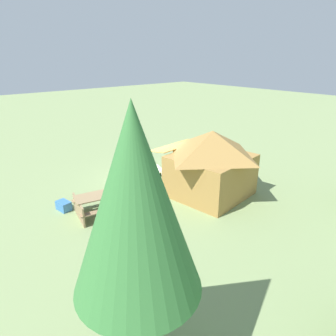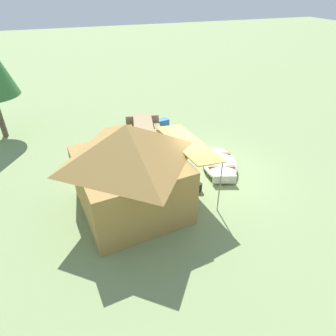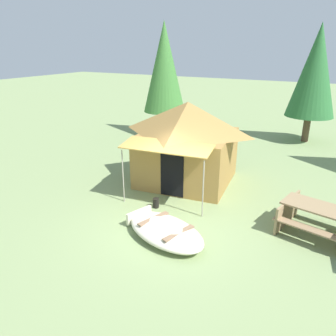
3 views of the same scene
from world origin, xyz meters
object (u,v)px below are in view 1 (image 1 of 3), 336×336
picnic_table (99,202)px  cooler_box (64,206)px  canvas_cabin_tent (211,162)px  beached_rowboat (140,173)px  pine_tree_back_right (135,204)px  fuel_can (173,176)px

picnic_table → cooler_box: 1.52m
canvas_cabin_tent → picnic_table: canvas_cabin_tent is taller
beached_rowboat → cooler_box: bearing=11.3°
picnic_table → pine_tree_back_right: bearing=68.6°
beached_rowboat → pine_tree_back_right: pine_tree_back_right is taller
cooler_box → fuel_can: cooler_box is taller
cooler_box → pine_tree_back_right: bearing=79.0°
beached_rowboat → cooler_box: beached_rowboat is taller
beached_rowboat → fuel_can: beached_rowboat is taller
cooler_box → fuel_can: size_ratio=1.98×
picnic_table → pine_tree_back_right: pine_tree_back_right is taller
fuel_can → pine_tree_back_right: pine_tree_back_right is taller
fuel_can → pine_tree_back_right: 9.86m
fuel_can → pine_tree_back_right: (6.60, 6.53, 3.32)m
cooler_box → pine_tree_back_right: size_ratio=0.11×
picnic_table → fuel_can: 4.40m
canvas_cabin_tent → cooler_box: canvas_cabin_tent is taller
picnic_table → cooler_box: picnic_table is taller
picnic_table → cooler_box: size_ratio=3.48×
picnic_table → fuel_can: (-4.33, -0.72, -0.34)m
canvas_cabin_tent → picnic_table: size_ratio=2.10×
beached_rowboat → fuel_can: size_ratio=8.92×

